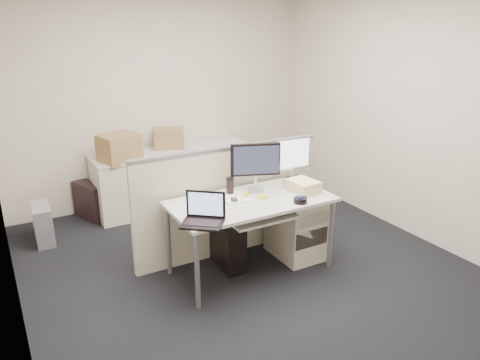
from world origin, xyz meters
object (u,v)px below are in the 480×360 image
desk (251,206)px  desk_phone (299,183)px  monitor_main (255,168)px  laptop (202,211)px

desk → desk_phone: size_ratio=6.52×
monitor_main → laptop: 0.90m
monitor_main → laptop: bearing=-128.4°
desk_phone → desk: bearing=158.8°
monitor_main → desk_phone: monitor_main is taller
desk → monitor_main: monitor_main is taller
desk_phone → laptop: bearing=167.6°
laptop → desk: bearing=63.3°
monitor_main → laptop: size_ratio=1.44×
monitor_main → desk_phone: bearing=8.2°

